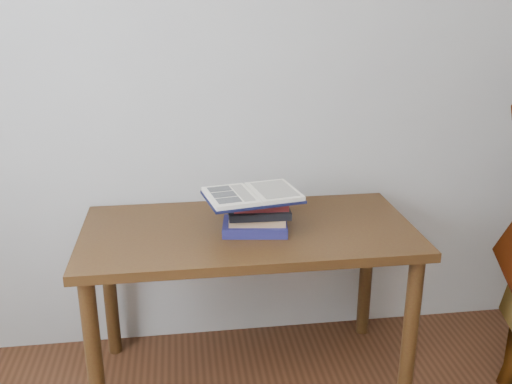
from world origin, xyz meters
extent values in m
cube|color=#B2B1A8|center=(0.00, 1.75, 1.30)|extent=(3.50, 0.04, 2.60)
cube|color=#3E2A0F|center=(-0.02, 1.38, 0.69)|extent=(1.32, 0.66, 0.04)
cylinder|color=#3E2A0F|center=(-0.62, 1.11, 0.33)|extent=(0.06, 0.06, 0.67)
cylinder|color=#3E2A0F|center=(0.58, 1.11, 0.33)|extent=(0.06, 0.06, 0.67)
cylinder|color=#3E2A0F|center=(-0.62, 1.65, 0.33)|extent=(0.06, 0.06, 0.67)
cylinder|color=#3E2A0F|center=(0.58, 1.65, 0.33)|extent=(0.06, 0.06, 0.67)
cube|color=#191848|center=(0.00, 1.34, 0.72)|extent=(0.27, 0.20, 0.04)
cube|color=#9B7E50|center=(0.01, 1.36, 0.76)|extent=(0.24, 0.18, 0.03)
cube|color=black|center=(0.02, 1.36, 0.79)|extent=(0.24, 0.18, 0.03)
cube|color=maroon|center=(0.03, 1.37, 0.82)|extent=(0.22, 0.17, 0.03)
cube|color=black|center=(0.00, 1.37, 0.84)|extent=(0.40, 0.31, 0.01)
cube|color=beige|center=(-0.09, 1.35, 0.85)|extent=(0.21, 0.26, 0.02)
cube|color=beige|center=(0.08, 1.39, 0.85)|extent=(0.21, 0.26, 0.02)
cylinder|color=beige|center=(0.00, 1.37, 0.85)|extent=(0.05, 0.23, 0.01)
cube|color=black|center=(-0.13, 1.42, 0.86)|extent=(0.10, 0.07, 0.00)
cube|color=black|center=(-0.12, 1.35, 0.86)|extent=(0.10, 0.07, 0.00)
cube|color=black|center=(-0.10, 1.29, 0.86)|extent=(0.10, 0.07, 0.00)
cube|color=#BDB6A3|center=(-0.04, 1.36, 0.86)|extent=(0.08, 0.20, 0.00)
cube|color=#BDB6A3|center=(0.09, 1.39, 0.86)|extent=(0.17, 0.22, 0.00)
camera|label=1|loc=(-0.27, -0.69, 1.59)|focal=40.00mm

